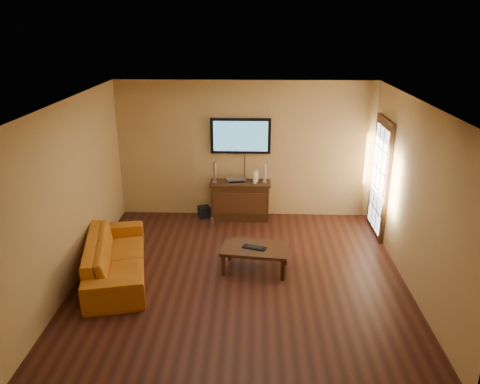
{
  "coord_description": "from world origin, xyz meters",
  "views": [
    {
      "loc": [
        0.19,
        -6.38,
        3.75
      ],
      "look_at": [
        -0.04,
        0.8,
        1.1
      ],
      "focal_mm": 35.0,
      "sensor_mm": 36.0,
      "label": 1
    }
  ],
  "objects_px": {
    "television": "(241,136)",
    "speaker_right": "(265,174)",
    "keyboard": "(254,247)",
    "media_console": "(240,200)",
    "av_receiver": "(236,180)",
    "speaker_left": "(215,173)",
    "subwoofer": "(204,212)",
    "coffee_table": "(255,250)",
    "sofa": "(115,251)",
    "game_console": "(256,177)",
    "bottle": "(212,222)"
  },
  "relations": [
    {
      "from": "bottle",
      "to": "keyboard",
      "type": "xyz_separation_m",
      "value": [
        0.81,
        -1.62,
        0.3
      ]
    },
    {
      "from": "television",
      "to": "coffee_table",
      "type": "bearing_deg",
      "value": -82.36
    },
    {
      "from": "av_receiver",
      "to": "bottle",
      "type": "height_order",
      "value": "av_receiver"
    },
    {
      "from": "keyboard",
      "to": "av_receiver",
      "type": "bearing_deg",
      "value": 100.17
    },
    {
      "from": "subwoofer",
      "to": "keyboard",
      "type": "xyz_separation_m",
      "value": [
        1.02,
        -2.11,
        0.29
      ]
    },
    {
      "from": "speaker_left",
      "to": "game_console",
      "type": "xyz_separation_m",
      "value": [
        0.8,
        0.01,
        -0.07
      ]
    },
    {
      "from": "av_receiver",
      "to": "bottle",
      "type": "relative_size",
      "value": 1.68
    },
    {
      "from": "media_console",
      "to": "speaker_left",
      "type": "xyz_separation_m",
      "value": [
        -0.5,
        -0.0,
        0.56
      ]
    },
    {
      "from": "television",
      "to": "sofa",
      "type": "bearing_deg",
      "value": -126.52
    },
    {
      "from": "speaker_right",
      "to": "subwoofer",
      "type": "xyz_separation_m",
      "value": [
        -1.21,
        0.0,
        -0.81
      ]
    },
    {
      "from": "speaker_right",
      "to": "keyboard",
      "type": "relative_size",
      "value": 0.9
    },
    {
      "from": "subwoofer",
      "to": "bottle",
      "type": "xyz_separation_m",
      "value": [
        0.2,
        -0.49,
        -0.01
      ]
    },
    {
      "from": "bottle",
      "to": "av_receiver",
      "type": "bearing_deg",
      "value": 47.09
    },
    {
      "from": "coffee_table",
      "to": "sofa",
      "type": "bearing_deg",
      "value": -173.25
    },
    {
      "from": "speaker_right",
      "to": "television",
      "type": "bearing_deg",
      "value": 161.96
    },
    {
      "from": "speaker_right",
      "to": "bottle",
      "type": "height_order",
      "value": "speaker_right"
    },
    {
      "from": "sofa",
      "to": "bottle",
      "type": "height_order",
      "value": "sofa"
    },
    {
      "from": "coffee_table",
      "to": "speaker_left",
      "type": "relative_size",
      "value": 2.74
    },
    {
      "from": "speaker_right",
      "to": "bottle",
      "type": "relative_size",
      "value": 1.64
    },
    {
      "from": "coffee_table",
      "to": "subwoofer",
      "type": "height_order",
      "value": "coffee_table"
    },
    {
      "from": "sofa",
      "to": "subwoofer",
      "type": "bearing_deg",
      "value": -38.89
    },
    {
      "from": "bottle",
      "to": "keyboard",
      "type": "distance_m",
      "value": 1.84
    },
    {
      "from": "av_receiver",
      "to": "bottle",
      "type": "bearing_deg",
      "value": -144.03
    },
    {
      "from": "game_console",
      "to": "bottle",
      "type": "distance_m",
      "value": 1.22
    },
    {
      "from": "speaker_right",
      "to": "bottle",
      "type": "xyz_separation_m",
      "value": [
        -1.0,
        -0.49,
        -0.82
      ]
    },
    {
      "from": "av_receiver",
      "to": "coffee_table",
      "type": "bearing_deg",
      "value": -90.51
    },
    {
      "from": "television",
      "to": "coffee_table",
      "type": "distance_m",
      "value": 2.61
    },
    {
      "from": "television",
      "to": "bottle",
      "type": "height_order",
      "value": "television"
    },
    {
      "from": "subwoofer",
      "to": "bottle",
      "type": "relative_size",
      "value": 1.03
    },
    {
      "from": "speaker_left",
      "to": "keyboard",
      "type": "bearing_deg",
      "value": -69.22
    },
    {
      "from": "sofa",
      "to": "television",
      "type": "bearing_deg",
      "value": -49.88
    },
    {
      "from": "speaker_left",
      "to": "av_receiver",
      "type": "bearing_deg",
      "value": 2.3
    },
    {
      "from": "speaker_right",
      "to": "keyboard",
      "type": "distance_m",
      "value": 2.18
    },
    {
      "from": "television",
      "to": "subwoofer",
      "type": "xyz_separation_m",
      "value": [
        -0.73,
        -0.15,
        -1.53
      ]
    },
    {
      "from": "media_console",
      "to": "coffee_table",
      "type": "bearing_deg",
      "value": -81.67
    },
    {
      "from": "media_console",
      "to": "subwoofer",
      "type": "distance_m",
      "value": 0.78
    },
    {
      "from": "keyboard",
      "to": "subwoofer",
      "type": "bearing_deg",
      "value": 115.76
    },
    {
      "from": "media_console",
      "to": "av_receiver",
      "type": "relative_size",
      "value": 3.26
    },
    {
      "from": "media_console",
      "to": "speaker_left",
      "type": "height_order",
      "value": "speaker_left"
    },
    {
      "from": "speaker_right",
      "to": "subwoofer",
      "type": "distance_m",
      "value": 1.45
    },
    {
      "from": "coffee_table",
      "to": "av_receiver",
      "type": "distance_m",
      "value": 2.15
    },
    {
      "from": "bottle",
      "to": "media_console",
      "type": "bearing_deg",
      "value": 40.92
    },
    {
      "from": "television",
      "to": "keyboard",
      "type": "bearing_deg",
      "value": -82.74
    },
    {
      "from": "coffee_table",
      "to": "speaker_right",
      "type": "xyz_separation_m",
      "value": [
        0.18,
        2.08,
        0.58
      ]
    },
    {
      "from": "sofa",
      "to": "game_console",
      "type": "relative_size",
      "value": 9.38
    },
    {
      "from": "television",
      "to": "speaker_right",
      "type": "distance_m",
      "value": 0.88
    },
    {
      "from": "media_console",
      "to": "speaker_left",
      "type": "distance_m",
      "value": 0.75
    },
    {
      "from": "game_console",
      "to": "av_receiver",
      "type": "bearing_deg",
      "value": -161.28
    },
    {
      "from": "speaker_right",
      "to": "bottle",
      "type": "distance_m",
      "value": 1.38
    },
    {
      "from": "television",
      "to": "speaker_right",
      "type": "height_order",
      "value": "television"
    }
  ]
}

